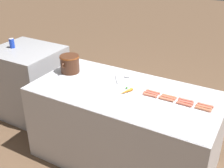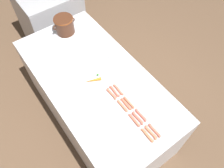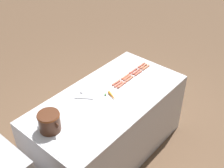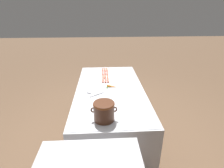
{
  "view_description": "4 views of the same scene",
  "coord_description": "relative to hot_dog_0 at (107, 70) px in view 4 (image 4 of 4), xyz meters",
  "views": [
    {
      "loc": [
        -2.29,
        -1.16,
        2.26
      ],
      "look_at": [
        0.02,
        0.16,
        0.9
      ],
      "focal_mm": 46.29,
      "sensor_mm": 36.0,
      "label": 1
    },
    {
      "loc": [
        -0.63,
        -1.17,
        2.67
      ],
      "look_at": [
        0.08,
        -0.19,
        0.92
      ],
      "focal_mm": 35.41,
      "sensor_mm": 36.0,
      "label": 2
    },
    {
      "loc": [
        -1.69,
        1.92,
        2.91
      ],
      "look_at": [
        0.11,
        -0.2,
        0.9
      ],
      "focal_mm": 46.2,
      "sensor_mm": 36.0,
      "label": 3
    },
    {
      "loc": [
        0.1,
        2.28,
        1.97
      ],
      "look_at": [
        -0.04,
        -0.14,
        0.88
      ],
      "focal_mm": 28.06,
      "sensor_mm": 36.0,
      "label": 4
    }
  ],
  "objects": [
    {
      "name": "carrot",
      "position": [
        -0.05,
        0.75,
        0.0
      ],
      "size": [
        0.18,
        0.09,
        0.03
      ],
      "color": "orange",
      "rests_on": "griddle_counter"
    },
    {
      "name": "hot_dog_11",
      "position": [
        0.08,
        0.51,
        0.0
      ],
      "size": [
        0.03,
        0.15,
        0.02
      ],
      "color": "#D86D54",
      "rests_on": "griddle_counter"
    },
    {
      "name": "griddle_counter",
      "position": [
        -0.02,
        0.78,
        -0.45
      ],
      "size": [
        0.97,
        1.93,
        0.88
      ],
      "color": "#BCBCC1",
      "rests_on": "ground_plane"
    },
    {
      "name": "hot_dog_5",
      "position": [
        0.04,
        0.17,
        0.0
      ],
      "size": [
        0.03,
        0.15,
        0.02
      ],
      "color": "#CA6451",
      "rests_on": "griddle_counter"
    },
    {
      "name": "hot_dog_2",
      "position": [
        0.0,
        0.35,
        0.0
      ],
      "size": [
        0.03,
        0.15,
        0.02
      ],
      "color": "#CD6F50",
      "rests_on": "griddle_counter"
    },
    {
      "name": "ground_plane",
      "position": [
        -0.02,
        0.78,
        -0.89
      ],
      "size": [
        20.0,
        20.0,
        0.0
      ],
      "primitive_type": "plane",
      "color": "brown"
    },
    {
      "name": "hot_dog_9",
      "position": [
        0.08,
        0.18,
        0.0
      ],
      "size": [
        0.03,
        0.15,
        0.02
      ],
      "color": "#D76554",
      "rests_on": "griddle_counter"
    },
    {
      "name": "hot_dog_0",
      "position": [
        0.0,
        0.0,
        0.0
      ],
      "size": [
        0.03,
        0.15,
        0.02
      ],
      "color": "#CD714D",
      "rests_on": "griddle_counter"
    },
    {
      "name": "hot_dog_8",
      "position": [
        0.08,
        -0.0,
        0.0
      ],
      "size": [
        0.03,
        0.15,
        0.02
      ],
      "color": "#D16852",
      "rests_on": "griddle_counter"
    },
    {
      "name": "hot_dog_6",
      "position": [
        0.04,
        0.34,
        0.0
      ],
      "size": [
        0.03,
        0.15,
        0.02
      ],
      "color": "#D2694D",
      "rests_on": "griddle_counter"
    },
    {
      "name": "hot_dog_10",
      "position": [
        0.07,
        0.34,
        0.0
      ],
      "size": [
        0.03,
        0.15,
        0.02
      ],
      "color": "#D16E4F",
      "rests_on": "griddle_counter"
    },
    {
      "name": "bean_pot",
      "position": [
        0.08,
        1.53,
        0.1
      ],
      "size": [
        0.28,
        0.22,
        0.2
      ],
      "color": "#472616",
      "rests_on": "griddle_counter"
    },
    {
      "name": "hot_dog_3",
      "position": [
        -0.0,
        0.51,
        0.0
      ],
      "size": [
        0.03,
        0.15,
        0.02
      ],
      "color": "#D56D52",
      "rests_on": "griddle_counter"
    },
    {
      "name": "hot_dog_4",
      "position": [
        0.04,
        0.0,
        0.0
      ],
      "size": [
        0.03,
        0.15,
        0.02
      ],
      "color": "#CE7150",
      "rests_on": "griddle_counter"
    },
    {
      "name": "hot_dog_1",
      "position": [
        -0.0,
        0.17,
        0.0
      ],
      "size": [
        0.03,
        0.15,
        0.02
      ],
      "color": "#D4644C",
      "rests_on": "griddle_counter"
    },
    {
      "name": "hot_dog_7",
      "position": [
        0.04,
        0.52,
        0.0
      ],
      "size": [
        0.03,
        0.15,
        0.02
      ],
      "color": "#D36752",
      "rests_on": "griddle_counter"
    },
    {
      "name": "serving_spoon",
      "position": [
        0.24,
        0.93,
        -0.0
      ],
      "size": [
        0.24,
        0.19,
        0.02
      ],
      "color": "#B7B7BC",
      "rests_on": "griddle_counter"
    }
  ]
}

